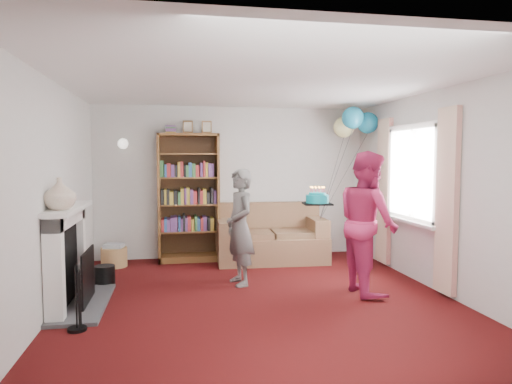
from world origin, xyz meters
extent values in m
plane|color=black|center=(0.00, 0.00, 0.00)|extent=(5.00, 5.00, 0.00)
cube|color=silver|center=(0.00, 2.51, 1.25)|extent=(4.50, 0.02, 2.50)
cube|color=silver|center=(-2.26, 0.00, 1.25)|extent=(0.02, 5.00, 2.50)
cube|color=silver|center=(2.26, 0.00, 1.25)|extent=(0.02, 5.00, 2.50)
cube|color=white|center=(0.00, 0.00, 2.50)|extent=(4.50, 5.00, 0.01)
cube|color=#3F3F42|center=(-2.00, 0.20, 0.02)|extent=(0.55, 1.40, 0.04)
cube|color=white|center=(-2.15, -0.35, 0.53)|extent=(0.18, 0.14, 1.06)
cube|color=white|center=(-2.15, 0.75, 0.53)|extent=(0.18, 0.14, 1.06)
cube|color=white|center=(-2.15, 0.20, 1.00)|extent=(0.18, 1.24, 0.16)
cube|color=white|center=(-2.12, 0.20, 1.10)|extent=(0.28, 1.35, 0.05)
cube|color=black|center=(-2.17, 0.20, 0.48)|extent=(0.10, 0.80, 0.86)
cube|color=black|center=(-1.93, 0.20, 0.33)|extent=(0.02, 0.70, 0.60)
cylinder|color=black|center=(-1.90, -0.58, 0.32)|extent=(0.18, 0.18, 0.64)
cylinder|color=black|center=(-1.87, 1.00, 0.13)|extent=(0.26, 0.26, 0.26)
cube|color=white|center=(2.21, 0.60, 2.08)|extent=(0.08, 1.30, 0.08)
cube|color=white|center=(2.21, 0.60, 0.82)|extent=(0.08, 1.30, 0.08)
cube|color=white|center=(2.24, 0.60, 1.45)|extent=(0.01, 1.15, 1.20)
cube|color=white|center=(2.18, 0.60, 0.79)|extent=(0.14, 1.32, 0.04)
cube|color=beige|center=(2.20, -0.22, 1.15)|extent=(0.07, 0.38, 2.20)
cube|color=beige|center=(2.20, 1.42, 1.15)|extent=(0.07, 0.38, 2.20)
cylinder|color=gold|center=(-1.75, 2.45, 1.90)|extent=(0.04, 0.12, 0.04)
sphere|color=white|center=(-1.75, 2.36, 1.88)|extent=(0.16, 0.16, 0.16)
cube|color=#472B14|center=(-0.74, 2.46, 1.02)|extent=(0.97, 0.04, 2.04)
cube|color=brown|center=(-1.20, 2.27, 1.02)|extent=(0.04, 0.42, 2.04)
cube|color=brown|center=(-0.28, 2.27, 1.02)|extent=(0.04, 0.42, 2.04)
cube|color=brown|center=(-0.74, 2.27, 2.02)|extent=(0.97, 0.42, 0.04)
cube|color=brown|center=(-0.74, 2.27, 0.05)|extent=(0.97, 0.42, 0.10)
cube|color=brown|center=(-0.74, 2.27, 0.48)|extent=(0.89, 0.38, 0.03)
cube|color=brown|center=(-0.74, 2.27, 0.91)|extent=(0.89, 0.38, 0.02)
cube|color=brown|center=(-0.74, 2.27, 1.34)|extent=(0.89, 0.38, 0.02)
cube|color=brown|center=(-0.74, 2.27, 1.72)|extent=(0.89, 0.38, 0.02)
cube|color=maroon|center=(-1.01, 2.25, 2.10)|extent=(0.16, 0.22, 0.12)
cube|color=brown|center=(-0.74, 2.32, 2.15)|extent=(0.16, 0.02, 0.20)
cube|color=brown|center=(-0.44, 2.32, 2.15)|extent=(0.16, 0.02, 0.20)
cube|color=brown|center=(0.56, 2.00, 0.20)|extent=(1.73, 0.91, 0.41)
cube|color=brown|center=(0.56, 2.34, 0.56)|extent=(1.73, 0.24, 0.71)
cube|color=brown|center=(-0.19, 2.00, 0.41)|extent=(0.24, 0.86, 0.56)
cube|color=brown|center=(1.30, 2.00, 0.41)|extent=(0.24, 0.86, 0.56)
cube|color=brown|center=(0.17, 1.92, 0.44)|extent=(0.73, 0.61, 0.12)
cube|color=brown|center=(0.94, 1.92, 0.44)|extent=(0.73, 0.61, 0.12)
cylinder|color=#A27D4B|center=(-1.88, 2.04, 0.15)|extent=(0.39, 0.39, 0.29)
cube|color=beige|center=(-1.88, 2.04, 0.32)|extent=(0.27, 0.21, 0.06)
imported|color=black|center=(-0.13, 0.75, 0.76)|extent=(0.48, 0.62, 1.51)
imported|color=#AE2250|center=(1.36, 0.12, 0.87)|extent=(0.69, 0.87, 1.74)
cube|color=black|center=(0.79, 0.35, 1.09)|extent=(0.34, 0.34, 0.02)
cylinder|color=#0E9AA4|center=(0.79, 0.35, 1.15)|extent=(0.28, 0.28, 0.10)
cylinder|color=#0E9AA4|center=(0.79, 0.35, 1.21)|extent=(0.21, 0.21, 0.04)
cylinder|color=pink|center=(0.88, 0.35, 1.24)|extent=(0.01, 0.01, 0.09)
sphere|color=orange|center=(0.88, 0.35, 1.29)|extent=(0.02, 0.02, 0.02)
cylinder|color=pink|center=(0.86, 0.40, 1.24)|extent=(0.01, 0.01, 0.09)
sphere|color=orange|center=(0.86, 0.40, 1.29)|extent=(0.02, 0.02, 0.02)
cylinder|color=pink|center=(0.83, 0.43, 1.24)|extent=(0.01, 0.01, 0.09)
sphere|color=orange|center=(0.83, 0.43, 1.29)|extent=(0.02, 0.02, 0.02)
cylinder|color=pink|center=(0.79, 0.44, 1.24)|extent=(0.01, 0.01, 0.09)
sphere|color=orange|center=(0.79, 0.44, 1.29)|extent=(0.02, 0.02, 0.02)
cylinder|color=pink|center=(0.75, 0.43, 1.24)|extent=(0.01, 0.01, 0.09)
sphere|color=orange|center=(0.75, 0.43, 1.29)|extent=(0.02, 0.02, 0.02)
cylinder|color=pink|center=(0.72, 0.40, 1.24)|extent=(0.01, 0.01, 0.09)
sphere|color=orange|center=(0.72, 0.40, 1.29)|extent=(0.02, 0.02, 0.02)
cylinder|color=pink|center=(0.71, 0.35, 1.24)|extent=(0.01, 0.01, 0.09)
sphere|color=orange|center=(0.71, 0.35, 1.29)|extent=(0.02, 0.02, 0.02)
cylinder|color=pink|center=(0.72, 0.31, 1.24)|extent=(0.01, 0.01, 0.09)
sphere|color=orange|center=(0.72, 0.31, 1.29)|extent=(0.02, 0.02, 0.02)
cylinder|color=pink|center=(0.75, 0.28, 1.24)|extent=(0.01, 0.01, 0.09)
sphere|color=orange|center=(0.75, 0.28, 1.29)|extent=(0.02, 0.02, 0.02)
cylinder|color=pink|center=(0.79, 0.27, 1.24)|extent=(0.01, 0.01, 0.09)
sphere|color=orange|center=(0.79, 0.27, 1.29)|extent=(0.02, 0.02, 0.02)
cylinder|color=pink|center=(0.83, 0.28, 1.24)|extent=(0.01, 0.01, 0.09)
sphere|color=orange|center=(0.83, 0.28, 1.29)|extent=(0.02, 0.02, 0.02)
cylinder|color=pink|center=(0.86, 0.31, 1.24)|extent=(0.01, 0.01, 0.09)
sphere|color=orange|center=(0.86, 0.31, 1.29)|extent=(0.02, 0.02, 0.02)
sphere|color=#3F3F3F|center=(1.30, 1.80, 0.68)|extent=(0.02, 0.02, 0.02)
sphere|color=teal|center=(2.12, 1.89, 2.22)|extent=(0.34, 0.34, 0.34)
sphere|color=#EFEC92|center=(1.79, 2.08, 2.16)|extent=(0.34, 0.34, 0.34)
sphere|color=teal|center=(1.79, 1.70, 2.28)|extent=(0.34, 0.34, 0.34)
imported|color=beige|center=(-2.12, -0.15, 1.29)|extent=(0.37, 0.37, 0.33)
camera|label=1|loc=(-0.96, -5.08, 1.66)|focal=32.00mm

